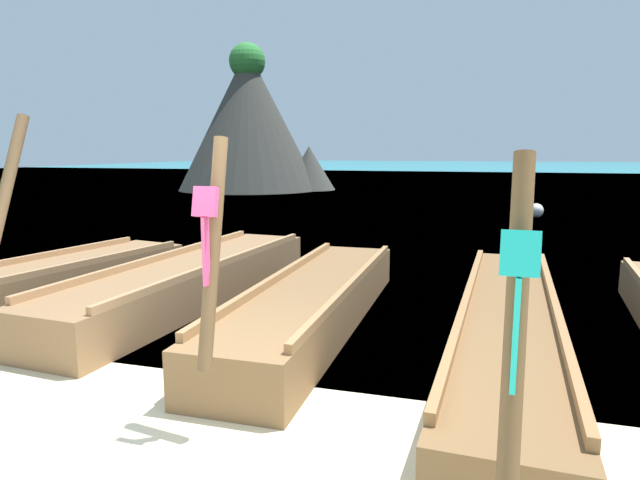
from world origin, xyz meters
TOP-DOWN VIEW (x-y plane):
  - ground at (0.00, 0.00)m, footprint 120.00×120.00m
  - sea_water at (0.00, 61.29)m, footprint 120.00×120.00m
  - longtail_boat_red_ribbon at (-4.80, 3.11)m, footprint 2.34×6.40m
  - longtail_boat_green_ribbon at (-2.30, 3.84)m, footprint 1.70×6.79m
  - longtail_boat_pink_ribbon at (-0.05, 3.20)m, footprint 1.17×6.00m
  - longtail_boat_turquoise_ribbon at (2.43, 2.84)m, footprint 1.41×7.23m
  - karst_rock at (-11.25, 27.33)m, footprint 9.34×8.47m
  - mooring_buoy_near at (4.00, 16.93)m, footprint 0.51×0.51m

SIDE VIEW (x-z plane):
  - ground at x=0.00m, z-range 0.00..0.00m
  - sea_water at x=0.00m, z-range 0.00..0.00m
  - mooring_buoy_near at x=4.00m, z-range 0.00..0.51m
  - longtail_boat_red_ribbon at x=-4.80m, z-range -0.98..1.52m
  - longtail_boat_turquoise_ribbon at x=2.43m, z-range -0.89..1.48m
  - longtail_boat_pink_ribbon at x=-0.05m, z-range -0.93..1.55m
  - longtail_boat_green_ribbon at x=-2.30m, z-range -1.04..1.69m
  - karst_rock at x=-11.25m, z-range -0.24..8.36m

